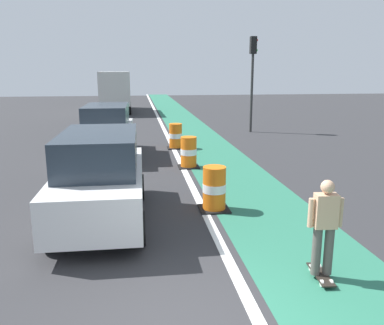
{
  "coord_description": "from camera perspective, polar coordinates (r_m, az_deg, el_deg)",
  "views": [
    {
      "loc": [
        -0.67,
        -4.53,
        3.37
      ],
      "look_at": [
        0.68,
        5.12,
        1.1
      ],
      "focal_mm": 37.27,
      "sensor_mm": 36.0,
      "label": 1
    }
  ],
  "objects": [
    {
      "name": "traffic_barrel_front",
      "position": [
        9.77,
        3.2,
        -3.8
      ],
      "size": [
        0.73,
        0.73,
        1.09
      ],
      "color": "orange",
      "rests_on": "ground"
    },
    {
      "name": "delivery_truck_down_block",
      "position": [
        33.49,
        -10.91,
        10.28
      ],
      "size": [
        2.5,
        7.65,
        3.23
      ],
      "color": "beige",
      "rests_on": "ground"
    },
    {
      "name": "traffic_barrel_back",
      "position": [
        17.49,
        -2.36,
        3.77
      ],
      "size": [
        0.73,
        0.73,
        1.09
      ],
      "color": "orange",
      "rests_on": "ground"
    },
    {
      "name": "skateboarder_on_lane",
      "position": [
        6.83,
        18.43,
        -8.69
      ],
      "size": [
        0.57,
        0.82,
        1.69
      ],
      "color": "black",
      "rests_on": "ground"
    },
    {
      "name": "lane_divider_stripe",
      "position": [
        16.94,
        -2.48,
        1.65
      ],
      "size": [
        0.2,
        80.0,
        0.01
      ],
      "primitive_type": "cube",
      "color": "silver",
      "rests_on": "ground"
    },
    {
      "name": "traffic_light_corner",
      "position": [
        22.23,
        8.67,
        13.31
      ],
      "size": [
        0.41,
        0.32,
        5.1
      ],
      "color": "#2D2D2D",
      "rests_on": "ground"
    },
    {
      "name": "traffic_barrel_mid",
      "position": [
        14.02,
        -0.49,
        1.44
      ],
      "size": [
        0.73,
        0.73,
        1.09
      ],
      "color": "orange",
      "rests_on": "ground"
    },
    {
      "name": "bike_lane_strip",
      "position": [
        17.15,
        2.51,
        1.78
      ],
      "size": [
        2.5,
        80.0,
        0.01
      ],
      "primitive_type": "cube",
      "color": "#286B51",
      "rests_on": "ground"
    },
    {
      "name": "parked_suv_nearest",
      "position": [
        9.16,
        -12.95,
        -2.0
      ],
      "size": [
        1.96,
        4.62,
        2.04
      ],
      "color": "silver",
      "rests_on": "ground"
    },
    {
      "name": "parked_suv_second",
      "position": [
        16.09,
        -12.03,
        4.48
      ],
      "size": [
        2.02,
        4.65,
        2.04
      ],
      "color": "silver",
      "rests_on": "ground"
    }
  ]
}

